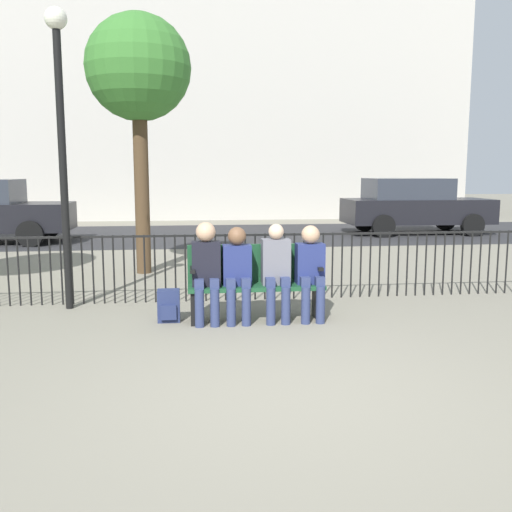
{
  "coord_description": "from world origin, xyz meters",
  "views": [
    {
      "loc": [
        -0.78,
        -4.44,
        1.81
      ],
      "look_at": [
        0.0,
        2.32,
        0.8
      ],
      "focal_mm": 40.0,
      "sensor_mm": 36.0,
      "label": 1
    }
  ],
  "objects_px": {
    "park_bench": "(255,280)",
    "parked_car_1": "(414,205)",
    "seated_person_1": "(237,269)",
    "lamp_post": "(60,115)",
    "seated_person_3": "(311,267)",
    "backpack": "(169,306)",
    "tree_0": "(138,72)",
    "seated_person_2": "(276,268)",
    "seated_person_0": "(206,266)"
  },
  "relations": [
    {
      "from": "backpack",
      "to": "tree_0",
      "type": "distance_m",
      "value": 4.85
    },
    {
      "from": "park_bench",
      "to": "lamp_post",
      "type": "relative_size",
      "value": 0.43
    },
    {
      "from": "backpack",
      "to": "tree_0",
      "type": "height_order",
      "value": "tree_0"
    },
    {
      "from": "park_bench",
      "to": "lamp_post",
      "type": "bearing_deg",
      "value": 160.88
    },
    {
      "from": "backpack",
      "to": "tree_0",
      "type": "bearing_deg",
      "value": 99.23
    },
    {
      "from": "seated_person_3",
      "to": "tree_0",
      "type": "height_order",
      "value": "tree_0"
    },
    {
      "from": "park_bench",
      "to": "seated_person_0",
      "type": "distance_m",
      "value": 0.65
    },
    {
      "from": "backpack",
      "to": "seated_person_2",
      "type": "bearing_deg",
      "value": -5.22
    },
    {
      "from": "tree_0",
      "to": "backpack",
      "type": "bearing_deg",
      "value": -80.77
    },
    {
      "from": "lamp_post",
      "to": "seated_person_2",
      "type": "bearing_deg",
      "value": -19.98
    },
    {
      "from": "seated_person_2",
      "to": "lamp_post",
      "type": "height_order",
      "value": "lamp_post"
    },
    {
      "from": "seated_person_0",
      "to": "seated_person_2",
      "type": "bearing_deg",
      "value": -0.12
    },
    {
      "from": "park_bench",
      "to": "lamp_post",
      "type": "distance_m",
      "value": 3.25
    },
    {
      "from": "park_bench",
      "to": "seated_person_1",
      "type": "bearing_deg",
      "value": -150.58
    },
    {
      "from": "seated_person_3",
      "to": "lamp_post",
      "type": "distance_m",
      "value": 3.71
    },
    {
      "from": "seated_person_2",
      "to": "backpack",
      "type": "relative_size",
      "value": 3.02
    },
    {
      "from": "seated_person_3",
      "to": "backpack",
      "type": "xyz_separation_m",
      "value": [
        -1.72,
        0.12,
        -0.47
      ]
    },
    {
      "from": "seated_person_3",
      "to": "parked_car_1",
      "type": "xyz_separation_m",
      "value": [
        5.08,
        9.36,
        0.18
      ]
    },
    {
      "from": "parked_car_1",
      "to": "seated_person_1",
      "type": "bearing_deg",
      "value": -122.54
    },
    {
      "from": "seated_person_2",
      "to": "seated_person_3",
      "type": "bearing_deg",
      "value": -0.18
    },
    {
      "from": "backpack",
      "to": "lamp_post",
      "type": "xyz_separation_m",
      "value": [
        -1.34,
        0.84,
        2.33
      ]
    },
    {
      "from": "backpack",
      "to": "parked_car_1",
      "type": "xyz_separation_m",
      "value": [
        6.8,
        9.24,
        0.65
      ]
    },
    {
      "from": "park_bench",
      "to": "parked_car_1",
      "type": "relative_size",
      "value": 0.39
    },
    {
      "from": "lamp_post",
      "to": "backpack",
      "type": "bearing_deg",
      "value": -32.11
    },
    {
      "from": "seated_person_2",
      "to": "parked_car_1",
      "type": "bearing_deg",
      "value": 59.56
    },
    {
      "from": "seated_person_2",
      "to": "tree_0",
      "type": "height_order",
      "value": "tree_0"
    },
    {
      "from": "seated_person_0",
      "to": "tree_0",
      "type": "bearing_deg",
      "value": 105.86
    },
    {
      "from": "seated_person_0",
      "to": "seated_person_3",
      "type": "distance_m",
      "value": 1.27
    },
    {
      "from": "seated_person_3",
      "to": "seated_person_1",
      "type": "bearing_deg",
      "value": -179.97
    },
    {
      "from": "parked_car_1",
      "to": "tree_0",
      "type": "bearing_deg",
      "value": -141.99
    },
    {
      "from": "seated_person_1",
      "to": "parked_car_1",
      "type": "xyz_separation_m",
      "value": [
        5.97,
        9.36,
        0.19
      ]
    },
    {
      "from": "seated_person_3",
      "to": "backpack",
      "type": "relative_size",
      "value": 2.96
    },
    {
      "from": "tree_0",
      "to": "parked_car_1",
      "type": "distance_m",
      "value": 9.73
    },
    {
      "from": "seated_person_2",
      "to": "seated_person_1",
      "type": "bearing_deg",
      "value": -179.78
    },
    {
      "from": "lamp_post",
      "to": "park_bench",
      "type": "bearing_deg",
      "value": -19.12
    },
    {
      "from": "seated_person_3",
      "to": "tree_0",
      "type": "bearing_deg",
      "value": 122.42
    },
    {
      "from": "seated_person_0",
      "to": "lamp_post",
      "type": "relative_size",
      "value": 0.32
    },
    {
      "from": "seated_person_2",
      "to": "parked_car_1",
      "type": "distance_m",
      "value": 10.86
    },
    {
      "from": "park_bench",
      "to": "backpack",
      "type": "relative_size",
      "value": 4.19
    },
    {
      "from": "seated_person_2",
      "to": "parked_car_1",
      "type": "relative_size",
      "value": 0.28
    },
    {
      "from": "seated_person_1",
      "to": "seated_person_2",
      "type": "bearing_deg",
      "value": 0.22
    },
    {
      "from": "park_bench",
      "to": "parked_car_1",
      "type": "distance_m",
      "value": 10.88
    },
    {
      "from": "backpack",
      "to": "parked_car_1",
      "type": "distance_m",
      "value": 11.49
    },
    {
      "from": "seated_person_2",
      "to": "park_bench",
      "type": "bearing_deg",
      "value": 151.95
    },
    {
      "from": "seated_person_3",
      "to": "lamp_post",
      "type": "xyz_separation_m",
      "value": [
        -3.07,
        0.96,
        1.86
      ]
    },
    {
      "from": "seated_person_2",
      "to": "lamp_post",
      "type": "bearing_deg",
      "value": 160.02
    },
    {
      "from": "seated_person_2",
      "to": "parked_car_1",
      "type": "xyz_separation_m",
      "value": [
        5.5,
        9.36,
        0.18
      ]
    },
    {
      "from": "seated_person_1",
      "to": "lamp_post",
      "type": "distance_m",
      "value": 3.02
    },
    {
      "from": "park_bench",
      "to": "seated_person_3",
      "type": "height_order",
      "value": "seated_person_3"
    },
    {
      "from": "seated_person_0",
      "to": "backpack",
      "type": "relative_size",
      "value": 3.1
    }
  ]
}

